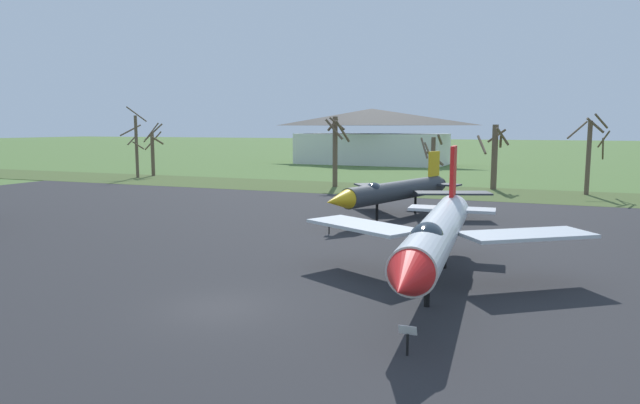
# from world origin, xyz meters

# --- Properties ---
(ground_plane) EXTENTS (600.00, 600.00, 0.00)m
(ground_plane) POSITION_xyz_m (0.00, 0.00, 0.00)
(ground_plane) COLOR #4C6B33
(asphalt_apron) EXTENTS (94.85, 44.13, 0.05)m
(asphalt_apron) POSITION_xyz_m (0.00, 13.24, 0.03)
(asphalt_apron) COLOR #28282B
(asphalt_apron) RESTS_ON ground
(grass_verge_strip) EXTENTS (154.85, 12.00, 0.06)m
(grass_verge_strip) POSITION_xyz_m (0.00, 41.31, 0.03)
(grass_verge_strip) COLOR #445529
(grass_verge_strip) RESTS_ON ground
(jet_fighter_front_right) EXTENTS (12.88, 17.02, 5.71)m
(jet_fighter_front_right) POSITION_xyz_m (6.88, 5.60, 2.36)
(jet_fighter_front_right) COLOR silver
(jet_fighter_front_right) RESTS_ON ground
(info_placard_front_right) EXTENTS (0.54, 0.18, 0.97)m
(info_placard_front_right) POSITION_xyz_m (7.47, -1.73, 0.60)
(info_placard_front_right) COLOR black
(info_placard_front_right) RESTS_ON ground
(jet_fighter_rear_center) EXTENTS (11.66, 14.84, 4.74)m
(jet_fighter_rear_center) POSITION_xyz_m (0.56, 22.89, 2.06)
(jet_fighter_rear_center) COLOR #33383D
(jet_fighter_rear_center) RESTS_ON ground
(info_placard_rear_center) EXTENTS (0.49, 0.38, 1.09)m
(info_placard_rear_center) POSITION_xyz_m (-1.59, 15.31, 0.68)
(info_placard_rear_center) COLOR black
(info_placard_rear_center) RESTS_ON ground
(bare_tree_far_left) EXTENTS (2.98, 2.94, 7.28)m
(bare_tree_far_left) POSITION_xyz_m (-39.38, 46.32, 3.57)
(bare_tree_far_left) COLOR brown
(bare_tree_far_left) RESTS_ON ground
(bare_tree_left_of_center) EXTENTS (3.81, 3.78, 9.30)m
(bare_tree_left_of_center) POSITION_xyz_m (-39.40, 42.94, 4.49)
(bare_tree_left_of_center) COLOR brown
(bare_tree_left_of_center) RESTS_ON ground
(bare_tree_center) EXTENTS (2.53, 2.51, 7.82)m
(bare_tree_center) POSITION_xyz_m (-11.17, 41.93, 4.45)
(bare_tree_center) COLOR brown
(bare_tree_center) RESTS_ON ground
(bare_tree_right_of_center) EXTENTS (2.86, 2.25, 5.90)m
(bare_tree_right_of_center) POSITION_xyz_m (-0.93, 44.68, 3.19)
(bare_tree_right_of_center) COLOR brown
(bare_tree_right_of_center) RESTS_ON ground
(bare_tree_far_right) EXTENTS (3.47, 3.05, 6.93)m
(bare_tree_far_right) POSITION_xyz_m (5.37, 45.92, 3.81)
(bare_tree_far_right) COLOR brown
(bare_tree_far_right) RESTS_ON ground
(bare_tree_backdrop_extra) EXTENTS (3.79, 3.67, 7.95)m
(bare_tree_backdrop_extra) POSITION_xyz_m (14.50, 44.26, 4.32)
(bare_tree_backdrop_extra) COLOR brown
(bare_tree_backdrop_extra) RESTS_ON ground
(visitor_building) EXTENTS (28.06, 12.23, 9.95)m
(visitor_building) POSITION_xyz_m (-19.34, 82.15, 4.89)
(visitor_building) COLOR silver
(visitor_building) RESTS_ON ground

